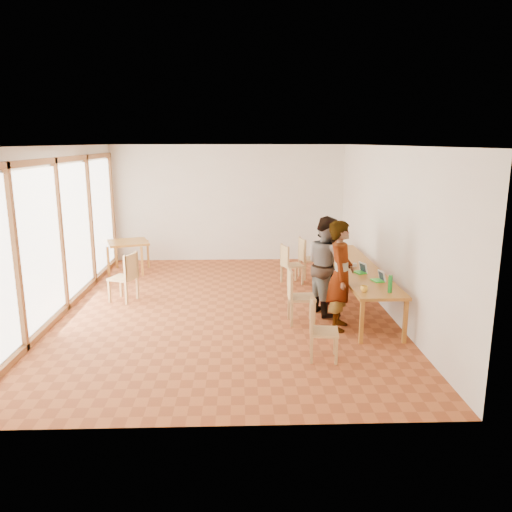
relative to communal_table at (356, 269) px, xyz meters
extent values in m
plane|color=#A55228|center=(-2.50, -0.19, -0.70)|extent=(8.00, 8.00, 0.00)
cube|color=white|center=(-2.50, 3.81, 0.80)|extent=(6.00, 0.10, 3.00)
cube|color=white|center=(-2.50, -4.19, 0.80)|extent=(6.00, 0.10, 3.00)
cube|color=white|center=(0.50, -0.19, 0.80)|extent=(0.10, 8.00, 3.00)
cube|color=white|center=(-5.46, -0.19, 0.80)|extent=(0.10, 8.00, 3.00)
cube|color=white|center=(-2.50, -0.19, 2.32)|extent=(6.00, 8.00, 0.04)
cube|color=#A16723|center=(0.00, 0.00, 0.02)|extent=(0.80, 4.00, 0.05)
cube|color=#A16723|center=(-0.34, -1.94, -0.35)|extent=(0.06, 0.06, 0.70)
cube|color=#A16723|center=(-0.34, 1.94, -0.35)|extent=(0.06, 0.06, 0.70)
cube|color=#A16723|center=(0.34, -1.94, -0.35)|extent=(0.06, 0.06, 0.70)
cube|color=#A16723|center=(0.34, 1.94, -0.35)|extent=(0.06, 0.06, 0.70)
cube|color=#A16723|center=(-4.88, 2.60, 0.02)|extent=(0.90, 0.90, 0.05)
cube|color=#A16723|center=(-5.27, 2.21, -0.35)|extent=(0.05, 0.05, 0.70)
cube|color=#A16723|center=(-5.27, 2.99, -0.35)|extent=(0.05, 0.05, 0.70)
cube|color=#A16723|center=(-4.49, 2.21, -0.35)|extent=(0.05, 0.05, 0.70)
cube|color=#A16723|center=(-4.49, 2.99, -0.35)|extent=(0.05, 0.05, 0.70)
cube|color=tan|center=(-1.02, -2.48, -0.29)|extent=(0.45, 0.45, 0.04)
cube|color=tan|center=(-1.20, -2.45, -0.06)|extent=(0.09, 0.41, 0.42)
cube|color=tan|center=(-1.16, -1.00, -0.25)|extent=(0.45, 0.45, 0.04)
cube|color=tan|center=(-1.36, -1.00, 0.01)|extent=(0.05, 0.45, 0.47)
cube|color=tan|center=(-1.06, 1.45, -0.29)|extent=(0.52, 0.52, 0.04)
cube|color=tan|center=(-1.23, 1.39, -0.05)|extent=(0.17, 0.40, 0.43)
cube|color=tan|center=(-0.60, 1.92, -0.26)|extent=(0.52, 0.52, 0.04)
cube|color=tan|center=(-0.79, 1.88, -0.01)|extent=(0.13, 0.43, 0.45)
cube|color=tan|center=(-4.51, 0.36, -0.24)|extent=(0.58, 0.58, 0.04)
cube|color=tan|center=(-4.32, 0.29, 0.01)|extent=(0.21, 0.43, 0.47)
imported|color=gray|center=(-0.55, -1.27, 0.21)|extent=(0.61, 0.77, 1.83)
imported|color=gray|center=(-0.64, -0.47, 0.19)|extent=(0.89, 1.02, 1.79)
imported|color=gray|center=(-0.45, 0.06, 0.07)|extent=(0.82, 1.11, 1.54)
cube|color=green|center=(0.13, -1.04, 0.06)|extent=(0.20, 0.25, 0.02)
cube|color=white|center=(0.20, -1.03, 0.14)|extent=(0.11, 0.21, 0.18)
cube|color=green|center=(-0.05, -0.50, 0.06)|extent=(0.24, 0.27, 0.02)
cube|color=white|center=(0.02, -0.47, 0.14)|extent=(0.14, 0.22, 0.19)
cube|color=green|center=(-0.15, 1.10, 0.06)|extent=(0.20, 0.25, 0.02)
cube|color=white|center=(-0.08, 1.08, 0.14)|extent=(0.11, 0.21, 0.18)
imported|color=yellow|center=(-0.25, -1.64, 0.10)|extent=(0.15, 0.15, 0.10)
cylinder|color=#1C7F28|center=(0.15, -1.70, 0.19)|extent=(0.07, 0.07, 0.28)
cylinder|color=silver|center=(-0.27, 1.87, 0.09)|extent=(0.07, 0.07, 0.09)
cylinder|color=white|center=(-0.02, 0.00, 0.08)|extent=(0.08, 0.08, 0.06)
cube|color=#CD3D55|center=(-0.31, 0.03, 0.05)|extent=(0.05, 0.10, 0.01)
cube|color=black|center=(0.09, 1.82, 0.09)|extent=(0.16, 0.26, 0.09)
camera|label=1|loc=(-2.22, -9.14, 2.37)|focal=35.00mm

